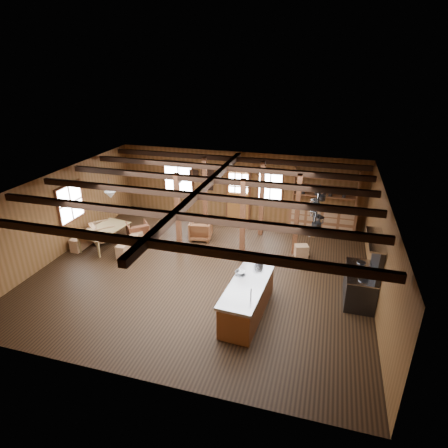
{
  "coord_description": "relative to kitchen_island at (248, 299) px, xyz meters",
  "views": [
    {
      "loc": [
        3.43,
        -9.6,
        6.09
      ],
      "look_at": [
        0.32,
        1.25,
        1.13
      ],
      "focal_mm": 30.0,
      "sensor_mm": 36.0,
      "label": 1
    }
  ],
  "objects": [
    {
      "name": "timber_posts",
      "position": [
        -1.28,
        3.82,
        0.92
      ],
      "size": [
        3.95,
        2.35,
        2.8
      ],
      "color": "#472414",
      "rests_on": "floor"
    },
    {
      "name": "window_back_left",
      "position": [
        -4.4,
        6.2,
        1.12
      ],
      "size": [
        1.32,
        0.06,
        1.32
      ],
      "color": "white",
      "rests_on": "wall_back"
    },
    {
      "name": "armchair_a",
      "position": [
        -4.83,
        3.2,
        -0.14
      ],
      "size": [
        1.04,
        1.04,
        0.68
      ],
      "primitive_type": "imported",
      "rotation": [
        0.0,
        0.0,
        3.85
      ],
      "color": "#5B2E1B",
      "rests_on": "floor"
    },
    {
      "name": "step_stool",
      "position": [
        1.06,
        3.53,
        -0.26
      ],
      "size": [
        0.57,
        0.48,
        0.43
      ],
      "primitive_type": "cube",
      "rotation": [
        0.0,
        0.0,
        0.33
      ],
      "color": "#8F5F41",
      "rests_on": "floor"
    },
    {
      "name": "dining_table",
      "position": [
        -5.7,
        2.48,
        -0.16
      ],
      "size": [
        1.26,
        1.94,
        0.64
      ],
      "primitive_type": "imported",
      "rotation": [
        0.0,
        0.0,
        1.43
      ],
      "color": "olive",
      "rests_on": "floor"
    },
    {
      "name": "ceiling_joists",
      "position": [
        -1.8,
        1.91,
        2.2
      ],
      "size": [
        9.8,
        8.82,
        0.18
      ],
      "color": "black",
      "rests_on": "ceiling"
    },
    {
      "name": "bench_aisle",
      "position": [
        -4.68,
        2.48,
        -0.25
      ],
      "size": [
        0.32,
        1.69,
        0.46
      ],
      "primitive_type": "cube",
      "color": "#8F5F41",
      "rests_on": "floor"
    },
    {
      "name": "armchair_b",
      "position": [
        -2.64,
        3.91,
        -0.12
      ],
      "size": [
        0.89,
        0.9,
        0.72
      ],
      "primitive_type": "imported",
      "rotation": [
        0.0,
        0.0,
        3.3
      ],
      "color": "brown",
      "rests_on": "floor"
    },
    {
      "name": "pot_rack",
      "position": [
        1.46,
        2.08,
        1.81
      ],
      "size": [
        0.43,
        3.0,
        0.45
      ],
      "color": "#303032",
      "rests_on": "ceiling"
    },
    {
      "name": "pendant_lamps",
      "position": [
        -4.05,
        2.74,
        1.77
      ],
      "size": [
        1.86,
        2.36,
        0.66
      ],
      "color": "#303032",
      "rests_on": "ceiling"
    },
    {
      "name": "counter_pot",
      "position": [
        0.05,
        1.0,
        0.56
      ],
      "size": [
        0.32,
        0.32,
        0.19
      ],
      "primitive_type": "cylinder",
      "color": "silver",
      "rests_on": "kitchen_island"
    },
    {
      "name": "commercial_range",
      "position": [
        2.85,
        1.47,
        0.14
      ],
      "size": [
        0.8,
        1.54,
        1.91
      ],
      "color": "#303032",
      "rests_on": "floor"
    },
    {
      "name": "armchair_c",
      "position": [
        -6.0,
        2.74,
        -0.13
      ],
      "size": [
        1.07,
        1.08,
        0.7
      ],
      "primitive_type": "imported",
      "rotation": [
        0.0,
        0.0,
        2.43
      ],
      "color": "olive",
      "rests_on": "floor"
    },
    {
      "name": "room",
      "position": [
        -1.8,
        1.74,
        0.92
      ],
      "size": [
        10.04,
        9.04,
        2.84
      ],
      "color": "black",
      "rests_on": "ground"
    },
    {
      "name": "bench_wall",
      "position": [
        -6.45,
        2.48,
        -0.24
      ],
      "size": [
        0.32,
        1.7,
        0.47
      ],
      "primitive_type": "cube",
      "color": "#8F5F41",
      "rests_on": "floor"
    },
    {
      "name": "window_back_right",
      "position": [
        -0.5,
        6.2,
        1.12
      ],
      "size": [
        1.02,
        0.06,
        1.32
      ],
      "color": "white",
      "rests_on": "wall_back"
    },
    {
      "name": "kitchen_island",
      "position": [
        0.0,
        0.0,
        0.0
      ],
      "size": [
        1.04,
        2.55,
        1.2
      ],
      "rotation": [
        0.0,
        0.0,
        -0.07
      ],
      "color": "brown",
      "rests_on": "floor"
    },
    {
      "name": "notice_boards",
      "position": [
        -3.3,
        6.19,
        1.16
      ],
      "size": [
        1.08,
        0.03,
        0.9
      ],
      "color": "silver",
      "rests_on": "wall_back"
    },
    {
      "name": "back_door",
      "position": [
        -1.8,
        6.19,
        0.4
      ],
      "size": [
        1.02,
        0.08,
        2.15
      ],
      "color": "brown",
      "rests_on": "floor"
    },
    {
      "name": "back_counter",
      "position": [
        1.6,
        5.94,
        0.12
      ],
      "size": [
        2.55,
        0.6,
        2.45
      ],
      "color": "brown",
      "rests_on": "floor"
    },
    {
      "name": "window_left",
      "position": [
        -6.76,
        2.24,
        1.12
      ],
      "size": [
        0.14,
        1.24,
        1.32
      ],
      "color": "white",
      "rests_on": "wall_back"
    },
    {
      "name": "bowl",
      "position": [
        -0.3,
        0.41,
        0.49
      ],
      "size": [
        0.34,
        0.34,
        0.06
      ],
      "primitive_type": "imported",
      "rotation": [
        0.0,
        0.0,
        -0.41
      ],
      "color": "silver",
      "rests_on": "kitchen_island"
    }
  ]
}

